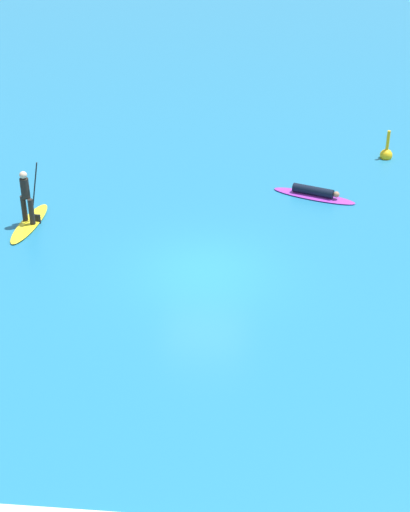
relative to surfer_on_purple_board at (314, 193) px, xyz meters
name	(u,v)px	position (x,y,z in m)	size (l,w,h in m)	color
ground_plane	(205,270)	(-3.49, -5.53, -0.14)	(120.00, 120.00, 0.00)	#1E6B93
surfer_on_purple_board	(314,193)	(0.00, 0.00, 0.00)	(3.11, 1.73, 0.39)	purple
surfer_on_yellow_board	(28,212)	(-9.64, -3.03, 0.32)	(0.92, 3.02, 2.22)	yellow
marker_buoy	(386,154)	(3.04, 3.95, 0.05)	(0.50, 0.50, 1.29)	yellow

